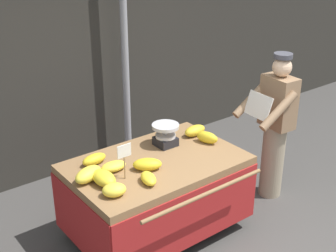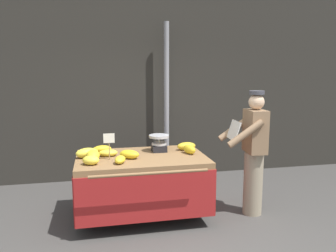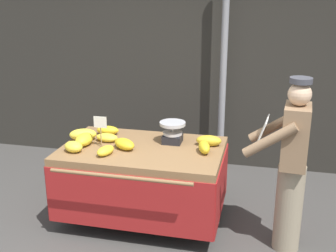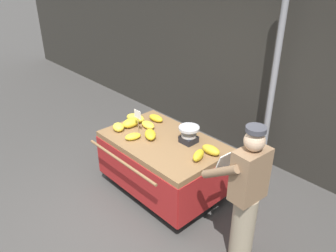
{
  "view_description": "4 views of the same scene",
  "coord_description": "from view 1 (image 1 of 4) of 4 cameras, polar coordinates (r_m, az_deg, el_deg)",
  "views": [
    {
      "loc": [
        -2.62,
        -2.28,
        3.0
      ],
      "look_at": [
        -0.16,
        0.9,
        1.21
      ],
      "focal_mm": 49.67,
      "sensor_mm": 36.0,
      "label": 1
    },
    {
      "loc": [
        -0.84,
        -3.37,
        1.97
      ],
      "look_at": [
        0.1,
        1.03,
        1.23
      ],
      "focal_mm": 35.93,
      "sensor_mm": 36.0,
      "label": 2
    },
    {
      "loc": [
        0.95,
        -3.08,
        2.46
      ],
      "look_at": [
        -0.01,
        0.99,
        1.1
      ],
      "focal_mm": 45.46,
      "sensor_mm": 36.0,
      "label": 3
    },
    {
      "loc": [
        2.75,
        -1.78,
        3.19
      ],
      "look_at": [
        -0.16,
        0.92,
        1.13
      ],
      "focal_mm": 36.46,
      "sensor_mm": 36.0,
      "label": 4
    }
  ],
  "objects": [
    {
      "name": "banana_cart",
      "position": [
        4.63,
        -1.45,
        -6.73
      ],
      "size": [
        1.72,
        1.29,
        0.86
      ],
      "color": "olive",
      "rests_on": "ground"
    },
    {
      "name": "banana_bunch_3",
      "position": [
        4.14,
        -2.42,
        -6.45
      ],
      "size": [
        0.18,
        0.25,
        0.09
      ],
      "primitive_type": "ellipsoid",
      "rotation": [
        0.0,
        0.0,
        2.86
      ],
      "color": "yellow",
      "rests_on": "banana_cart"
    },
    {
      "name": "price_sign",
      "position": [
        4.12,
        -5.39,
        -3.46
      ],
      "size": [
        0.14,
        0.01,
        0.34
      ],
      "color": "#997A51",
      "rests_on": "banana_cart"
    },
    {
      "name": "banana_bunch_4",
      "position": [
        4.86,
        4.83,
        -1.41
      ],
      "size": [
        0.18,
        0.26,
        0.12
      ],
      "primitive_type": "ellipsoid",
      "rotation": [
        0.0,
        0.0,
        0.34
      ],
      "color": "gold",
      "rests_on": "banana_cart"
    },
    {
      "name": "back_wall",
      "position": [
        5.84,
        -10.73,
        13.7
      ],
      "size": [
        16.0,
        0.24,
        3.99
      ],
      "primitive_type": "cube",
      "color": "#2D2B26",
      "rests_on": "ground"
    },
    {
      "name": "banana_bunch_0",
      "position": [
        4.49,
        -9.04,
        -4.05
      ],
      "size": [
        0.27,
        0.15,
        0.1
      ],
      "primitive_type": "ellipsoid",
      "rotation": [
        0.0,
        0.0,
        1.68
      ],
      "color": "gold",
      "rests_on": "banana_cart"
    },
    {
      "name": "banana_bunch_7",
      "position": [
        5.02,
        3.32,
        -0.57
      ],
      "size": [
        0.27,
        0.15,
        0.11
      ],
      "primitive_type": "ellipsoid",
      "rotation": [
        0.0,
        0.0,
        1.61
      ],
      "color": "gold",
      "rests_on": "banana_cart"
    },
    {
      "name": "banana_bunch_2",
      "position": [
        4.14,
        -7.88,
        -6.36
      ],
      "size": [
        0.17,
        0.29,
        0.13
      ],
      "primitive_type": "ellipsoid",
      "rotation": [
        0.0,
        0.0,
        0.02
      ],
      "color": "yellow",
      "rests_on": "banana_cart"
    },
    {
      "name": "street_pole",
      "position": [
        5.85,
        -5.28,
        8.15
      ],
      "size": [
        0.09,
        0.09,
        2.82
      ],
      "primitive_type": "cylinder",
      "color": "gray",
      "rests_on": "ground"
    },
    {
      "name": "weighing_scale",
      "position": [
        4.77,
        -0.28,
        -1.09
      ],
      "size": [
        0.28,
        0.28,
        0.24
      ],
      "color": "black",
      "rests_on": "banana_cart"
    },
    {
      "name": "banana_bunch_5",
      "position": [
        3.98,
        -6.63,
        -7.8
      ],
      "size": [
        0.25,
        0.23,
        0.11
      ],
      "primitive_type": "ellipsoid",
      "rotation": [
        0.0,
        0.0,
        1.18
      ],
      "color": "yellow",
      "rests_on": "banana_cart"
    },
    {
      "name": "banana_bunch_6",
      "position": [
        4.34,
        -2.55,
        -4.72
      ],
      "size": [
        0.31,
        0.28,
        0.11
      ],
      "primitive_type": "ellipsoid",
      "rotation": [
        0.0,
        0.0,
        0.98
      ],
      "color": "gold",
      "rests_on": "banana_cart"
    },
    {
      "name": "vendor_person",
      "position": [
        5.33,
        12.98,
        -0.09
      ],
      "size": [
        0.6,
        0.55,
        1.71
      ],
      "color": "gray",
      "rests_on": "ground"
    },
    {
      "name": "banana_bunch_8",
      "position": [
        4.22,
        -9.77,
        -5.87
      ],
      "size": [
        0.33,
        0.25,
        0.13
      ],
      "primitive_type": "ellipsoid",
      "rotation": [
        0.0,
        0.0,
        1.92
      ],
      "color": "yellow",
      "rests_on": "banana_cart"
    },
    {
      "name": "banana_bunch_1",
      "position": [
        4.36,
        -6.71,
        -4.94
      ],
      "size": [
        0.26,
        0.16,
        0.09
      ],
      "primitive_type": "ellipsoid",
      "rotation": [
        0.0,
        0.0,
        1.49
      ],
      "color": "yellow",
      "rests_on": "banana_cart"
    }
  ]
}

